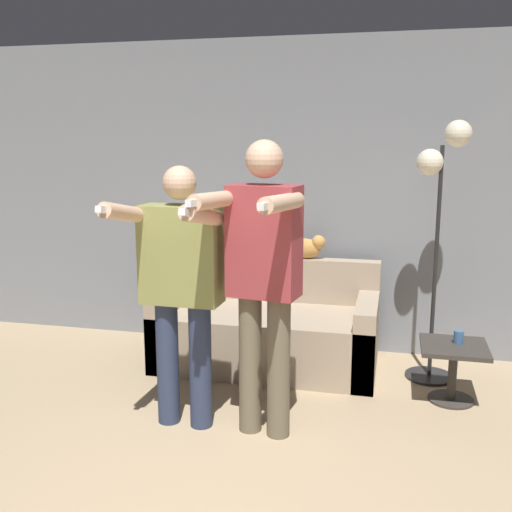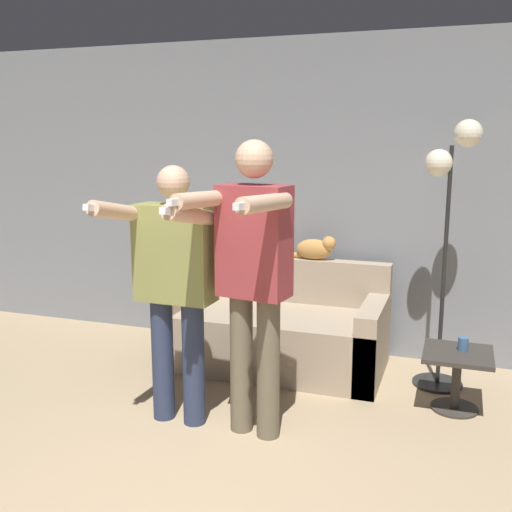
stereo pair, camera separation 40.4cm
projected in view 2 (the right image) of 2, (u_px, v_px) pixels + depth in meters
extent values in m
cube|color=gray|center=(319.00, 198.00, 4.99)|extent=(10.00, 0.05, 2.60)
cube|color=tan|center=(274.00, 339.00, 4.75)|extent=(1.72, 0.85, 0.45)
cube|color=tan|center=(287.00, 279.00, 5.00)|extent=(1.72, 0.14, 0.36)
cube|color=tan|center=(184.00, 321.00, 4.99)|extent=(0.16, 0.85, 0.59)
cube|color=tan|center=(373.00, 341.00, 4.49)|extent=(0.16, 0.85, 0.59)
cylinder|color=#2D3856|center=(163.00, 359.00, 3.83)|extent=(0.14, 0.14, 0.80)
cylinder|color=#2D3856|center=(194.00, 363.00, 3.76)|extent=(0.14, 0.14, 0.80)
cube|color=#8C8E4C|center=(175.00, 253.00, 3.66)|extent=(0.49, 0.23, 0.60)
sphere|color=#D8AD8C|center=(173.00, 182.00, 3.58)|extent=(0.20, 0.20, 0.20)
cylinder|color=#D8AD8C|center=(118.00, 212.00, 3.46)|extent=(0.10, 0.51, 0.18)
cube|color=white|center=(92.00, 208.00, 3.23)|extent=(0.04, 0.13, 0.06)
cylinder|color=#D8AD8C|center=(190.00, 215.00, 3.30)|extent=(0.10, 0.51, 0.18)
cube|color=white|center=(168.00, 212.00, 3.07)|extent=(0.04, 0.13, 0.06)
cylinder|color=#6B604C|center=(241.00, 363.00, 3.67)|extent=(0.14, 0.14, 0.87)
cylinder|color=#6B604C|center=(268.00, 368.00, 3.58)|extent=(0.14, 0.14, 0.87)
cube|color=#9E383D|center=(255.00, 241.00, 3.48)|extent=(0.44, 0.28, 0.65)
sphere|color=#D8AD8C|center=(255.00, 159.00, 3.38)|extent=(0.22, 0.22, 0.22)
cylinder|color=#D8AD8C|center=(202.00, 199.00, 3.30)|extent=(0.17, 0.51, 0.11)
cube|color=white|center=(176.00, 202.00, 3.08)|extent=(0.05, 0.13, 0.04)
cylinder|color=#D8AD8C|center=(265.00, 203.00, 3.12)|extent=(0.17, 0.51, 0.11)
cube|color=white|center=(242.00, 206.00, 2.90)|extent=(0.05, 0.13, 0.04)
ellipsoid|color=tan|center=(314.00, 249.00, 4.88)|extent=(0.29, 0.13, 0.17)
sphere|color=tan|center=(329.00, 243.00, 4.83)|extent=(0.11, 0.11, 0.11)
ellipsoid|color=tan|center=(296.00, 255.00, 4.95)|extent=(0.16, 0.04, 0.04)
cone|color=tan|center=(326.00, 238.00, 4.81)|extent=(0.03, 0.03, 0.03)
cone|color=tan|center=(327.00, 238.00, 4.84)|extent=(0.03, 0.03, 0.03)
cylinder|color=black|center=(437.00, 383.00, 4.42)|extent=(0.36, 0.36, 0.02)
cylinder|color=black|center=(444.00, 270.00, 4.26)|extent=(0.03, 0.03, 1.74)
sphere|color=white|center=(468.00, 133.00, 4.04)|extent=(0.19, 0.19, 0.19)
sphere|color=white|center=(439.00, 163.00, 4.14)|extent=(0.19, 0.19, 0.19)
cylinder|color=#38332D|center=(454.00, 408.00, 4.02)|extent=(0.31, 0.31, 0.02)
cylinder|color=#38332D|center=(456.00, 383.00, 3.98)|extent=(0.06, 0.06, 0.37)
cube|color=#38332D|center=(458.00, 354.00, 3.95)|extent=(0.44, 0.44, 0.03)
cylinder|color=#3D6693|center=(463.00, 344.00, 3.96)|extent=(0.07, 0.07, 0.09)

